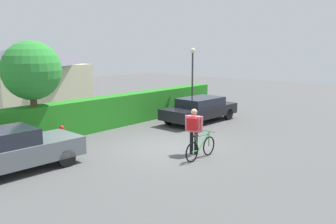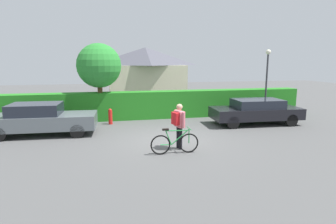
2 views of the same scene
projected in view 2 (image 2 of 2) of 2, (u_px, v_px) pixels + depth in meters
name	position (u px, v px, depth m)	size (l,w,h in m)	color
ground_plane	(169.00, 140.00, 11.48)	(60.00, 60.00, 0.00)	#4F4F4F
hedge_row	(151.00, 105.00, 15.83)	(17.90, 0.90, 1.52)	#237A1F
house_distant	(146.00, 75.00, 21.43)	(5.78, 4.27, 4.20)	beige
parked_car_near	(41.00, 119.00, 12.20)	(4.58, 1.90, 1.40)	slate
parked_car_far	(256.00, 111.00, 14.34)	(4.57, 1.96, 1.29)	black
bicycle	(175.00, 143.00, 9.79)	(1.72, 0.50, 0.92)	black
person_rider	(179.00, 122.00, 10.22)	(0.44, 0.65, 1.68)	black
street_lamp	(267.00, 73.00, 15.84)	(0.28, 0.28, 3.83)	#38383D
tree_kerbside	(99.00, 66.00, 14.88)	(2.35, 2.35, 4.13)	brown
fire_hydrant	(110.00, 116.00, 14.35)	(0.20, 0.20, 0.81)	red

